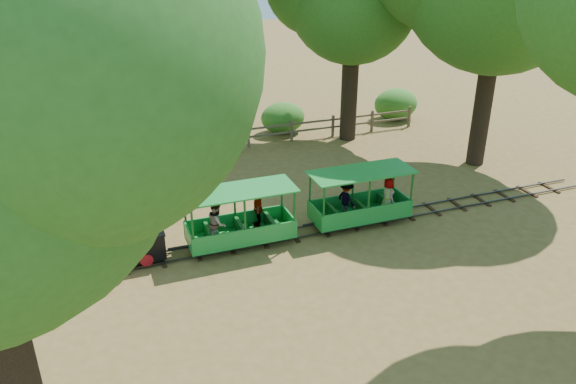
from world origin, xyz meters
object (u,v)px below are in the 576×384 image
object	(u,v)px
locomotive	(112,213)
carriage_rear	(361,202)
fence	(226,137)
carriage_front	(238,222)

from	to	relation	value
locomotive	carriage_rear	world-z (taller)	locomotive
locomotive	fence	distance (m)	9.54
locomotive	carriage_front	xyz separation A→B (m)	(3.43, -0.07, -0.87)
carriage_front	fence	bearing A→B (deg)	77.78
fence	carriage_front	bearing A→B (deg)	-102.22
fence	carriage_rear	bearing A→B (deg)	-74.03
locomotive	carriage_rear	size ratio (longest dim) A/B	0.90
locomotive	carriage_front	bearing A→B (deg)	-1.12
carriage_rear	fence	bearing A→B (deg)	105.97
carriage_front	fence	xyz separation A→B (m)	(1.73, 8.01, -0.21)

